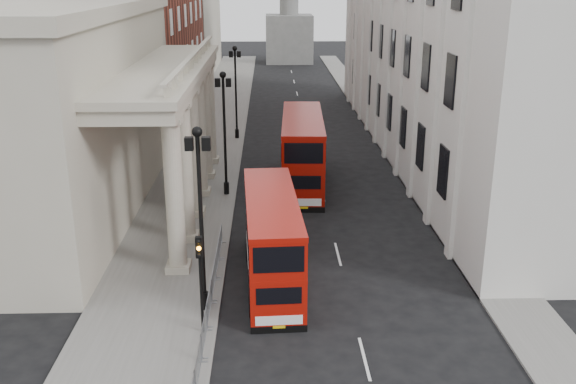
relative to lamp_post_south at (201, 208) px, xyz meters
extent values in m
plane|color=black|center=(0.60, -4.00, -4.91)|extent=(260.00, 260.00, 0.00)
cube|color=slate|center=(-2.40, 26.00, -4.85)|extent=(6.00, 140.00, 0.12)
cube|color=slate|center=(14.10, 26.00, -4.85)|extent=(3.00, 140.00, 0.12)
cube|color=slate|center=(0.55, 26.00, -4.84)|extent=(0.20, 140.00, 0.14)
cube|color=#A8A18D|center=(-9.90, 14.00, 1.09)|extent=(9.00, 28.00, 12.00)
cube|color=maroon|center=(-9.90, 44.00, 6.09)|extent=(9.00, 32.00, 22.00)
cube|color=#A8A18D|center=(-9.90, 76.00, 5.09)|extent=(9.00, 30.00, 20.00)
cube|color=#60605E|center=(6.60, 88.00, -0.91)|extent=(8.00, 8.00, 8.00)
cylinder|color=black|center=(0.00, 0.00, -4.39)|extent=(0.36, 0.36, 0.80)
cylinder|color=black|center=(0.00, 0.00, -0.79)|extent=(0.18, 0.18, 8.00)
sphere|color=black|center=(0.00, 0.00, 3.31)|extent=(0.44, 0.44, 0.44)
cube|color=black|center=(0.35, 0.00, 2.81)|extent=(0.35, 0.35, 0.55)
cube|color=black|center=(-0.35, 0.00, 2.81)|extent=(0.35, 0.35, 0.55)
cylinder|color=black|center=(0.00, 16.00, -4.39)|extent=(0.36, 0.36, 0.80)
cylinder|color=black|center=(0.00, 16.00, -0.79)|extent=(0.18, 0.18, 8.00)
sphere|color=black|center=(0.00, 16.00, 3.31)|extent=(0.44, 0.44, 0.44)
cube|color=black|center=(0.35, 16.00, 2.81)|extent=(0.35, 0.35, 0.55)
cube|color=black|center=(-0.35, 16.00, 2.81)|extent=(0.35, 0.35, 0.55)
cylinder|color=black|center=(0.00, 32.00, -4.39)|extent=(0.36, 0.36, 0.80)
cylinder|color=black|center=(0.00, 32.00, -0.79)|extent=(0.18, 0.18, 8.00)
sphere|color=black|center=(0.00, 32.00, 3.31)|extent=(0.44, 0.44, 0.44)
cube|color=black|center=(0.35, 32.00, 2.81)|extent=(0.35, 0.35, 0.55)
cube|color=black|center=(-0.35, 32.00, 2.81)|extent=(0.35, 0.35, 0.55)
cylinder|color=black|center=(0.10, -2.00, -3.09)|extent=(0.12, 0.12, 3.40)
cube|color=black|center=(0.10, -2.00, -0.94)|extent=(0.28, 0.22, 0.90)
sphere|color=black|center=(0.10, -2.13, -0.64)|extent=(0.18, 0.18, 0.18)
sphere|color=orange|center=(0.10, -2.13, -0.94)|extent=(0.18, 0.18, 0.18)
sphere|color=black|center=(0.10, -2.13, -1.24)|extent=(0.18, 0.18, 0.18)
cube|color=gray|center=(0.25, -5.30, -4.24)|extent=(0.50, 2.30, 1.10)
cube|color=gray|center=(0.25, -2.95, -4.24)|extent=(0.50, 2.30, 1.10)
cube|color=gray|center=(0.25, -0.60, -4.24)|extent=(0.50, 2.30, 1.10)
cube|color=gray|center=(0.25, 1.75, -4.24)|extent=(0.50, 2.30, 1.10)
cube|color=gray|center=(0.25, 4.10, -4.24)|extent=(0.50, 2.30, 1.10)
cube|color=gray|center=(0.25, 6.45, -4.24)|extent=(0.50, 2.30, 1.10)
cube|color=#9F0F07|center=(3.02, 2.94, -3.63)|extent=(2.88, 10.06, 1.89)
cube|color=#9F0F07|center=(3.02, 2.94, -1.67)|extent=(2.88, 10.06, 1.66)
cube|color=#9F0F07|center=(3.02, 2.94, -0.72)|extent=(2.92, 10.10, 0.24)
cube|color=black|center=(3.02, 2.94, -4.75)|extent=(2.90, 10.06, 0.33)
cube|color=black|center=(3.02, 2.94, -3.40)|extent=(2.84, 8.17, 0.95)
cube|color=black|center=(3.02, 2.94, -1.57)|extent=(2.91, 9.49, 1.04)
cube|color=white|center=(3.28, -2.02, -4.30)|extent=(1.99, 0.16, 0.43)
cube|color=yellow|center=(3.28, -2.03, -4.61)|extent=(0.52, 0.06, 0.12)
cylinder|color=black|center=(2.13, -0.57, -4.44)|extent=(0.35, 0.96, 0.95)
cylinder|color=black|center=(4.27, -0.46, -4.44)|extent=(0.35, 0.96, 0.95)
cylinder|color=black|center=(1.83, 5.20, -4.44)|extent=(0.35, 0.96, 0.95)
cylinder|color=black|center=(3.97, 5.31, -4.44)|extent=(0.35, 0.96, 0.95)
cube|color=#8F0E06|center=(5.30, 18.14, -3.43)|extent=(3.20, 11.59, 2.19)
cube|color=#8F0E06|center=(5.30, 18.14, -1.16)|extent=(3.20, 11.59, 1.91)
cube|color=#8F0E06|center=(5.30, 18.14, -0.07)|extent=(3.24, 11.63, 0.27)
cube|color=black|center=(5.30, 18.14, -4.72)|extent=(3.22, 11.59, 0.38)
cube|color=black|center=(5.30, 18.14, -3.16)|extent=(3.18, 9.41, 1.09)
cube|color=black|center=(5.30, 18.14, -1.05)|extent=(3.24, 10.94, 1.20)
cube|color=white|center=(5.06, 12.42, -4.20)|extent=(2.30, 0.16, 0.49)
cube|color=yellow|center=(5.06, 12.41, -4.56)|extent=(0.60, 0.07, 0.14)
cylinder|color=black|center=(3.90, 14.20, -4.36)|extent=(0.39, 1.11, 1.09)
cylinder|color=black|center=(6.37, 14.10, -4.36)|extent=(0.39, 1.11, 1.09)
cylinder|color=black|center=(4.17, 20.87, -4.36)|extent=(0.39, 1.11, 1.09)
cylinder|color=black|center=(6.64, 20.77, -4.36)|extent=(0.39, 1.11, 1.09)
imported|color=black|center=(-2.29, 13.46, -3.91)|extent=(0.72, 0.56, 1.76)
imported|color=black|center=(-3.29, 15.54, -3.83)|extent=(1.11, 0.98, 1.92)
imported|color=black|center=(-3.05, 15.39, -3.83)|extent=(0.97, 0.66, 1.92)
camera|label=1|loc=(2.93, -25.66, 9.32)|focal=40.00mm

